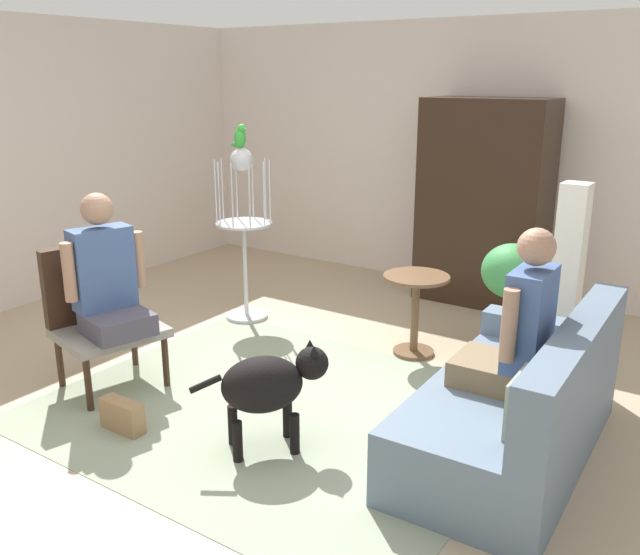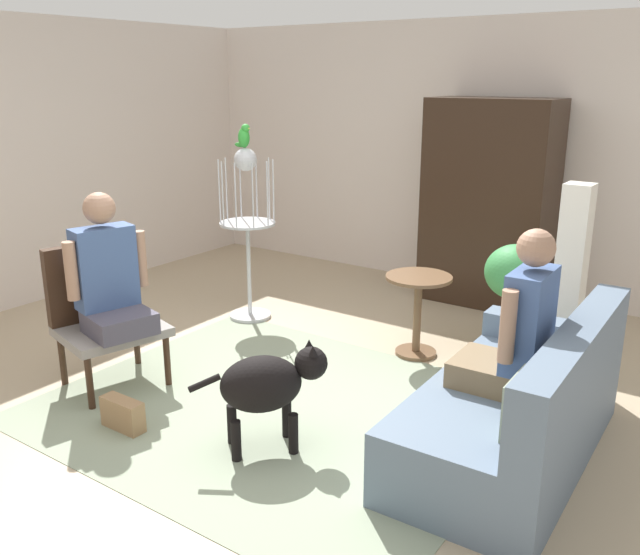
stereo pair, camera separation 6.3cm
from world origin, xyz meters
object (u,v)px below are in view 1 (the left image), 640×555
(armchair, at_px, (100,307))
(person_on_armchair, at_px, (106,277))
(dog, at_px, (268,384))
(handbag, at_px, (122,416))
(armoire_cabinet, at_px, (484,203))
(column_lamp, at_px, (566,284))
(parrot, at_px, (240,137))
(couch, at_px, (520,408))
(bird_cage_stand, at_px, (244,223))
(round_end_table, at_px, (415,305))
(person_on_couch, at_px, (518,328))
(potted_plant, at_px, (512,281))

(armchair, distance_m, person_on_armchair, 0.29)
(dog, relative_size, handbag, 2.13)
(person_on_armchair, bearing_deg, armchair, 165.09)
(person_on_armchair, distance_m, armoire_cabinet, 3.42)
(armchair, height_order, column_lamp, column_lamp)
(parrot, distance_m, armoire_cabinet, 2.27)
(couch, distance_m, armchair, 2.76)
(bird_cage_stand, xyz_separation_m, column_lamp, (2.58, 0.31, -0.17))
(parrot, bearing_deg, couch, -18.11)
(couch, distance_m, person_on_armchair, 2.66)
(parrot, distance_m, handbag, 2.50)
(handbag, bearing_deg, round_end_table, 65.65)
(bird_cage_stand, relative_size, armoire_cabinet, 0.79)
(armchair, relative_size, person_on_couch, 1.07)
(handbag, bearing_deg, bird_cage_stand, 108.82)
(potted_plant, bearing_deg, dog, -105.36)
(person_on_couch, bearing_deg, potted_plant, 109.34)
(armoire_cabinet, bearing_deg, handbag, -103.32)
(column_lamp, relative_size, handbag, 4.70)
(armchair, distance_m, potted_plant, 2.99)
(armchair, bearing_deg, round_end_table, 45.85)
(dog, xyz_separation_m, column_lamp, (1.08, 1.90, 0.28))
(armoire_cabinet, bearing_deg, column_lamp, -49.72)
(handbag, bearing_deg, armchair, 147.92)
(couch, bearing_deg, dog, -149.11)
(person_on_armchair, height_order, potted_plant, person_on_armchair)
(column_lamp, bearing_deg, dog, -119.70)
(bird_cage_stand, distance_m, handbag, 2.17)
(person_on_couch, xyz_separation_m, potted_plant, (-0.53, 1.52, -0.22))
(person_on_armchair, bearing_deg, column_lamp, 37.59)
(bird_cage_stand, relative_size, column_lamp, 1.07)
(person_on_couch, xyz_separation_m, dog, (-1.14, -0.69, -0.36))
(armchair, height_order, armoire_cabinet, armoire_cabinet)
(armchair, xyz_separation_m, parrot, (-0.02, 1.52, 1.02))
(person_on_couch, relative_size, bird_cage_stand, 0.61)
(parrot, relative_size, potted_plant, 0.23)
(bird_cage_stand, height_order, column_lamp, bird_cage_stand)
(dog, distance_m, armoire_cabinet, 3.23)
(column_lamp, bearing_deg, armchair, -144.66)
(couch, height_order, person_on_couch, person_on_couch)
(column_lamp, bearing_deg, handbag, -130.78)
(round_end_table, height_order, potted_plant, potted_plant)
(column_lamp, bearing_deg, parrot, -173.27)
(person_on_couch, height_order, person_on_armchair, person_on_armchair)
(dog, xyz_separation_m, potted_plant, (0.61, 2.21, 0.14))
(round_end_table, bearing_deg, armoire_cabinet, 92.99)
(potted_plant, distance_m, handbag, 2.96)
(round_end_table, height_order, dog, round_end_table)
(handbag, bearing_deg, person_on_couch, 27.31)
(couch, distance_m, bird_cage_stand, 2.88)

